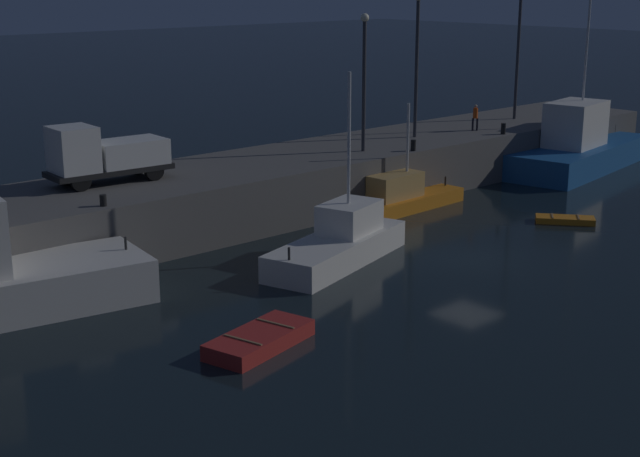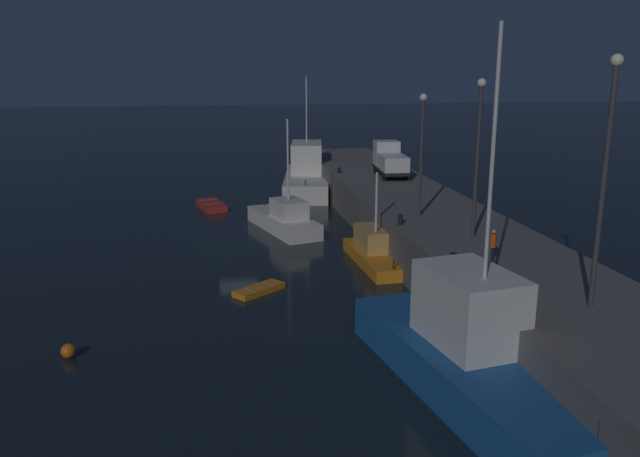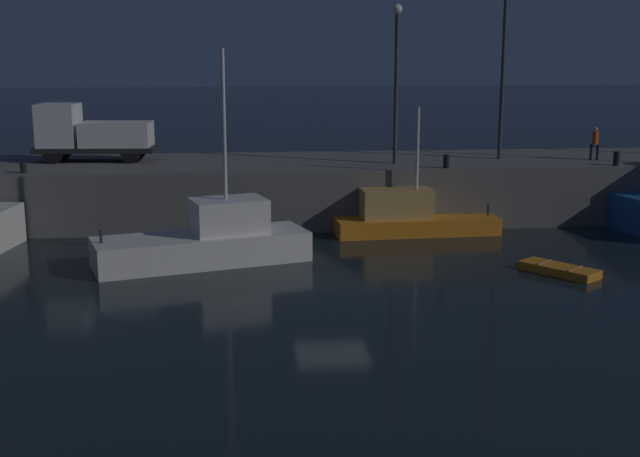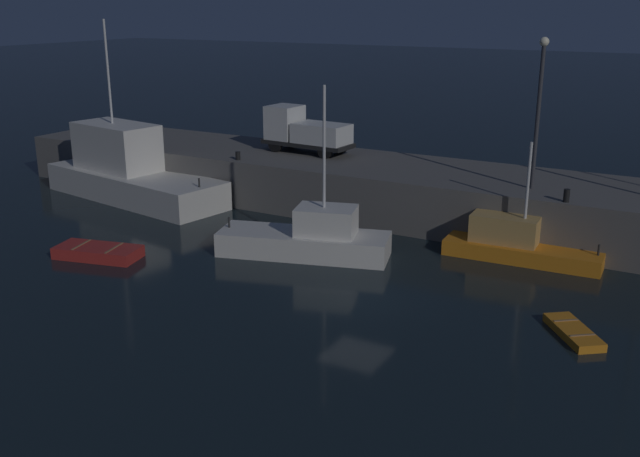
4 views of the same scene
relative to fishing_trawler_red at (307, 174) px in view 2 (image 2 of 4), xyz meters
The scene contains 17 objects.
ground_plane 20.52m from the fishing_trawler_red, 21.09° to the right, with size 320.00×320.00×0.00m, color black.
pier_quay 19.65m from the fishing_trawler_red, 13.72° to the left, with size 56.96×7.15×2.73m.
fishing_trawler_red is the anchor object (origin of this frame).
fishing_boat_blue 38.98m from the fishing_trawler_red, ahead, with size 13.17×6.27×12.73m.
fishing_boat_white 23.40m from the fishing_trawler_red, ahead, with size 7.17×2.40×5.49m.
fishing_boat_orange 15.30m from the fishing_trawler_red, 14.59° to the right, with size 8.33×4.62×7.93m.
dinghy_orange_near 11.06m from the fishing_trawler_red, 54.39° to the right, with size 4.21×2.56×0.58m.
rowboat_white_mid 28.20m from the fishing_trawler_red, 13.74° to the right, with size 2.54×2.86×0.34m.
mooring_buoy_near 36.89m from the fishing_trawler_red, 23.72° to the right, with size 0.60×0.60×0.60m, color orange.
lamp_post_west 24.03m from the fishing_trawler_red, ahead, with size 0.44×0.44×7.14m.
lamp_post_east 29.43m from the fishing_trawler_red, ahead, with size 0.44×0.44×8.07m.
lamp_post_central 39.35m from the fishing_trawler_red, ahead, with size 0.44×0.44×9.04m.
utility_truck 10.85m from the fishing_trawler_red, 30.86° to the left, with size 5.67×2.34×2.69m.
dockworker 33.10m from the fishing_trawler_red, ahead, with size 0.39×0.38×1.57m.
bollard_west 7.21m from the fishing_trawler_red, 13.91° to the left, with size 0.28×0.28×0.47m, color black.
bollard_central 25.27m from the fishing_trawler_red, ahead, with size 0.28×0.28×0.60m, color black.
bollard_east 33.13m from the fishing_trawler_red, ahead, with size 0.28×0.28×0.64m, color black.
Camera 2 is at (39.71, -1.60, 11.35)m, focal length 36.01 mm.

